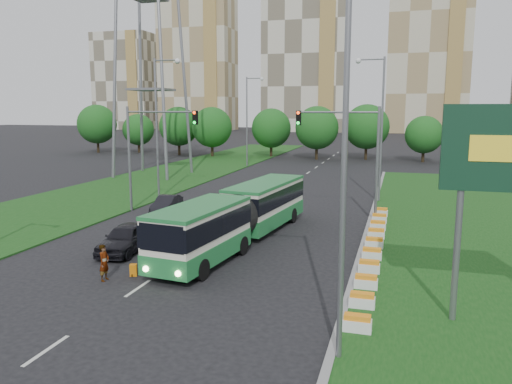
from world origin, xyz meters
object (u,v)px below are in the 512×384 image
(traffic_mast_median, at_px, (354,145))
(car_left_near, at_px, (126,238))
(car_left_far, at_px, (167,204))
(articulated_bus, at_px, (239,215))
(traffic_mast_left, at_px, (148,142))
(pedestrian, at_px, (104,263))
(shopping_trolley, at_px, (133,270))

(traffic_mast_median, relative_size, car_left_near, 1.73)
(car_left_near, distance_m, car_left_far, 10.66)
(articulated_bus, bearing_deg, traffic_mast_left, 151.96)
(traffic_mast_left, height_order, pedestrian, traffic_mast_left)
(traffic_mast_left, bearing_deg, car_left_near, -68.85)
(car_left_near, bearing_deg, shopping_trolley, -59.51)
(car_left_near, xyz_separation_m, car_left_far, (-2.62, 10.33, -0.14))
(traffic_mast_median, distance_m, articulated_bus, 10.21)
(traffic_mast_median, height_order, car_left_far, traffic_mast_median)
(car_left_far, relative_size, shopping_trolley, 6.92)
(traffic_mast_left, relative_size, articulated_bus, 0.49)
(articulated_bus, xyz_separation_m, pedestrian, (-3.87, -8.05, -0.80))
(traffic_mast_median, bearing_deg, shopping_trolley, -121.13)
(articulated_bus, bearing_deg, car_left_far, 146.91)
(car_left_near, xyz_separation_m, shopping_trolley, (2.43, -3.47, -0.51))
(traffic_mast_left, relative_size, car_left_far, 2.04)
(car_left_far, bearing_deg, car_left_near, -81.65)
(articulated_bus, xyz_separation_m, car_left_near, (-5.35, -3.65, -0.86))
(traffic_mast_left, relative_size, pedestrian, 4.69)
(traffic_mast_median, distance_m, traffic_mast_left, 15.19)
(car_left_near, bearing_deg, traffic_mast_left, 106.62)
(car_left_far, bearing_deg, traffic_mast_left, -176.63)
(traffic_mast_median, xyz_separation_m, traffic_mast_left, (-15.16, -1.00, 0.00))
(pedestrian, bearing_deg, car_left_far, 16.06)
(shopping_trolley, bearing_deg, pedestrian, -157.44)
(car_left_far, bearing_deg, traffic_mast_median, -2.61)
(articulated_bus, height_order, car_left_near, articulated_bus)
(car_left_near, height_order, shopping_trolley, car_left_near)
(car_left_near, distance_m, pedestrian, 4.65)
(car_left_near, height_order, pedestrian, pedestrian)
(traffic_mast_left, bearing_deg, pedestrian, -69.61)
(traffic_mast_median, bearing_deg, car_left_near, -135.31)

